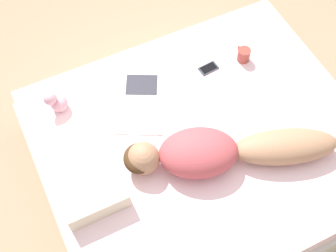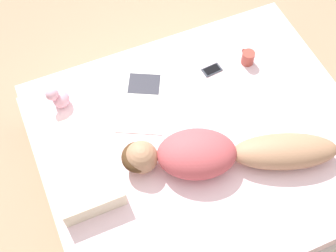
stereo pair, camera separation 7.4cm
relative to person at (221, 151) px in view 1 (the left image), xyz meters
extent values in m
plane|color=#9E8466|center=(0.18, 0.00, -0.66)|extent=(12.00, 12.00, 0.00)
cube|color=beige|center=(0.18, 0.00, -0.46)|extent=(1.86, 2.13, 0.39)
cube|color=silver|center=(0.18, 0.00, -0.19)|extent=(1.80, 2.07, 0.17)
ellipsoid|color=#A37556|center=(-0.14, -0.38, -0.01)|extent=(0.46, 0.71, 0.18)
ellipsoid|color=#B2474C|center=(0.05, 0.13, 0.01)|extent=(0.49, 0.58, 0.22)
ellipsoid|color=#472D19|center=(0.17, 0.47, 0.01)|extent=(0.26, 0.25, 0.11)
sphere|color=#A37556|center=(0.16, 0.45, 0.00)|extent=(0.20, 0.20, 0.20)
cube|color=white|center=(0.50, 0.33, -0.10)|extent=(0.38, 0.40, 0.01)
cube|color=white|center=(0.74, 0.21, -0.10)|extent=(0.38, 0.40, 0.01)
cube|color=#2D2D38|center=(0.74, 0.21, -0.09)|extent=(0.25, 0.27, 0.00)
cylinder|color=#993D33|center=(0.63, -0.55, -0.05)|extent=(0.09, 0.09, 0.10)
cylinder|color=black|center=(0.63, -0.55, -0.01)|extent=(0.08, 0.08, 0.01)
torus|color=#993D33|center=(0.68, -0.55, -0.05)|extent=(0.06, 0.01, 0.06)
cube|color=#333842|center=(0.67, -0.28, -0.10)|extent=(0.09, 0.14, 0.01)
cube|color=black|center=(0.67, -0.28, -0.09)|extent=(0.07, 0.12, 0.00)
ellipsoid|color=#DB9EB2|center=(0.81, 0.78, -0.05)|extent=(0.13, 0.11, 0.11)
sphere|color=#DB9EB2|center=(0.81, 0.82, 0.03)|extent=(0.09, 0.09, 0.09)
cube|color=beige|center=(0.27, 0.81, -0.03)|extent=(0.63, 0.38, 0.14)
camera|label=1|loc=(-1.09, 0.89, 2.52)|focal=50.00mm
camera|label=2|loc=(-1.12, 0.82, 2.52)|focal=50.00mm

